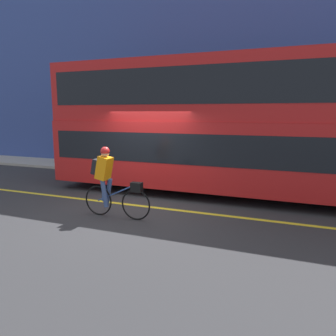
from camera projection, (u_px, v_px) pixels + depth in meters
ground_plane at (133, 207)px, 8.62m from camera, size 80.00×80.00×0.00m
road_center_line at (136, 205)px, 8.80m from camera, size 50.00×0.14×0.01m
sidewalk_curb at (190, 173)px, 13.12m from camera, size 60.00×1.95×0.11m
building_facade at (200, 62)px, 13.39m from camera, size 60.00×0.30×9.03m
bus at (234, 122)px, 9.49m from camera, size 11.12×2.49×3.99m
cyclist_on_bike at (109, 180)px, 7.72m from camera, size 1.75×0.32×1.68m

